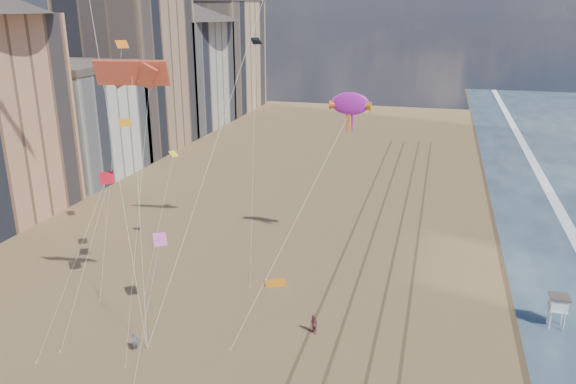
% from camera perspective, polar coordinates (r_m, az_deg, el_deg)
% --- Properties ---
extents(wet_sand, '(260.00, 260.00, 0.00)m').
position_cam_1_polar(wet_sand, '(64.29, 24.50, -6.02)').
color(wet_sand, '#42301E').
rests_on(wet_sand, ground).
extents(tracks, '(7.68, 120.00, 0.01)m').
position_cam_1_polar(tracks, '(54.38, 8.58, -8.89)').
color(tracks, brown).
rests_on(tracks, ground).
extents(buildings, '(34.72, 131.35, 29.00)m').
position_cam_1_polar(buildings, '(99.87, -17.34, 11.07)').
color(buildings, '#C6B284').
rests_on(buildings, ground).
extents(lifeguard_stand, '(1.54, 1.54, 2.78)m').
position_cam_1_polar(lifeguard_stand, '(50.52, 25.78, -10.15)').
color(lifeguard_stand, white).
rests_on(lifeguard_stand, ground).
extents(grounded_kite, '(2.24, 1.90, 0.22)m').
position_cam_1_polar(grounded_kite, '(53.18, -1.30, -9.21)').
color(grounded_kite, orange).
rests_on(grounded_kite, ground).
extents(show_kite, '(4.81, 9.85, 24.68)m').
position_cam_1_polar(show_kite, '(54.17, 6.34, 8.86)').
color(show_kite, '#AF1BB0').
rests_on(show_kite, ground).
extents(kite_flyer_a, '(0.64, 0.63, 1.49)m').
position_cam_1_polar(kite_flyer_a, '(45.05, -15.29, -14.48)').
color(kite_flyer_a, '#535B6B').
rests_on(kite_flyer_a, ground).
extents(kite_flyer_b, '(1.02, 1.02, 1.67)m').
position_cam_1_polar(kite_flyer_b, '(45.47, 2.63, -13.32)').
color(kite_flyer_b, brown).
rests_on(kite_flyer_b, ground).
extents(small_kites, '(12.24, 16.25, 15.14)m').
position_cam_1_polar(small_kites, '(48.43, -13.81, 6.72)').
color(small_kites, blue).
rests_on(small_kites, ground).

